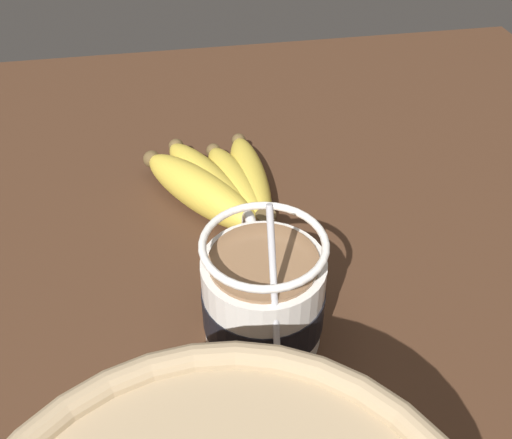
{
  "coord_description": "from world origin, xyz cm",
  "views": [
    {
      "loc": [
        -33.67,
        3.74,
        41.06
      ],
      "look_at": [
        5.98,
        -3.25,
        7.24
      ],
      "focal_mm": 40.0,
      "sensor_mm": 36.0,
      "label": 1
    }
  ],
  "objects": [
    {
      "name": "table",
      "position": [
        0.0,
        0.0,
        1.3
      ],
      "size": [
        112.15,
        112.15,
        2.59
      ],
      "color": "#422819",
      "rests_on": "ground"
    },
    {
      "name": "coffee_mug",
      "position": [
        -3.39,
        -2.17,
        7.05
      ],
      "size": [
        15.7,
        9.84,
        15.44
      ],
      "color": "white",
      "rests_on": "table"
    },
    {
      "name": "banana_bunch",
      "position": [
        15.34,
        -1.2,
        4.61
      ],
      "size": [
        19.19,
        14.01,
        4.45
      ],
      "color": "brown",
      "rests_on": "table"
    }
  ]
}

